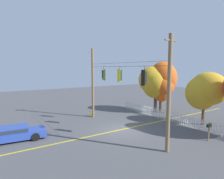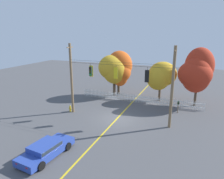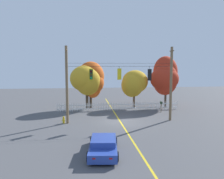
% 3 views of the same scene
% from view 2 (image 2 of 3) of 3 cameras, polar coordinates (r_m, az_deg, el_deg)
% --- Properties ---
extents(ground, '(80.00, 80.00, 0.00)m').
position_cam_2_polar(ground, '(23.09, 1.38, -8.16)').
color(ground, '#4C4C4F').
extents(lane_centerline_stripe, '(0.16, 36.00, 0.01)m').
position_cam_2_polar(lane_centerline_stripe, '(23.09, 1.38, -8.15)').
color(lane_centerline_stripe, gold).
rests_on(lane_centerline_stripe, ground).
extents(signal_support_span, '(11.66, 1.10, 8.17)m').
position_cam_2_polar(signal_support_span, '(21.76, 1.45, 1.92)').
color(signal_support_span, brown).
rests_on(signal_support_span, ground).
extents(traffic_signal_northbound_secondary, '(0.43, 0.38, 1.49)m').
position_cam_2_polar(traffic_signal_northbound_secondary, '(22.82, -5.96, 5.09)').
color(traffic_signal_northbound_secondary, black).
extents(traffic_signal_northbound_primary, '(0.43, 0.38, 1.43)m').
position_cam_2_polar(traffic_signal_northbound_primary, '(21.58, 1.14, 4.68)').
color(traffic_signal_northbound_primary, black).
extents(traffic_signal_eastbound_side, '(0.43, 0.38, 1.54)m').
position_cam_2_polar(traffic_signal_eastbound_side, '(20.68, 9.79, 3.74)').
color(traffic_signal_eastbound_side, black).
extents(white_picket_fence, '(16.77, 0.06, 1.13)m').
position_cam_2_polar(white_picket_fence, '(28.29, 7.39, -2.55)').
color(white_picket_fence, white).
rests_on(white_picket_fence, ground).
extents(autumn_maple_near_fence, '(4.33, 4.00, 6.19)m').
position_cam_2_polar(autumn_maple_near_fence, '(30.45, 0.35, 5.81)').
color(autumn_maple_near_fence, '#473828').
rests_on(autumn_maple_near_fence, ground).
extents(autumn_maple_mid, '(3.89, 3.58, 6.76)m').
position_cam_2_polar(autumn_maple_mid, '(30.74, 2.16, 5.79)').
color(autumn_maple_mid, '#473828').
rests_on(autumn_maple_mid, ground).
extents(autumn_oak_far_east, '(4.02, 3.50, 5.50)m').
position_cam_2_polar(autumn_oak_far_east, '(29.03, 13.43, 3.77)').
color(autumn_oak_far_east, brown).
rests_on(autumn_oak_far_east, ground).
extents(autumn_maple_far_west, '(4.31, 4.13, 7.56)m').
position_cam_2_polar(autumn_maple_far_west, '(28.07, 22.56, 4.60)').
color(autumn_maple_far_west, '#473828').
rests_on(autumn_maple_far_west, ground).
extents(parked_car, '(2.37, 4.81, 1.15)m').
position_cam_2_polar(parked_car, '(17.19, -17.93, -15.55)').
color(parked_car, '#28429E').
rests_on(parked_car, ground).
extents(fire_hydrant, '(0.38, 0.22, 0.75)m').
position_cam_2_polar(fire_hydrant, '(25.57, -11.57, -5.20)').
color(fire_hydrant, gold).
rests_on(fire_hydrant, ground).
extents(roadside_mailbox, '(0.25, 0.44, 1.45)m').
position_cam_2_polar(roadside_mailbox, '(25.57, 18.01, -3.73)').
color(roadside_mailbox, brown).
rests_on(roadside_mailbox, ground).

